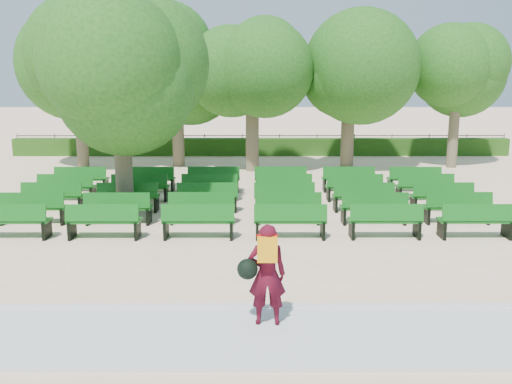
% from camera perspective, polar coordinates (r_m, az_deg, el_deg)
% --- Properties ---
extents(ground, '(120.00, 120.00, 0.00)m').
position_cam_1_polar(ground, '(16.48, 1.04, -3.05)').
color(ground, beige).
extents(paving, '(30.00, 2.20, 0.06)m').
position_cam_1_polar(paving, '(9.50, 1.99, -14.25)').
color(paving, silver).
rests_on(paving, ground).
extents(curb, '(30.00, 0.12, 0.10)m').
position_cam_1_polar(curb, '(10.54, 1.75, -11.42)').
color(curb, silver).
rests_on(curb, ground).
extents(hedge, '(26.00, 0.70, 0.90)m').
position_cam_1_polar(hedge, '(30.17, 0.50, 4.54)').
color(hedge, '#244E14').
rests_on(hedge, ground).
extents(fence, '(26.00, 0.10, 1.02)m').
position_cam_1_polar(fence, '(30.63, 0.49, 3.80)').
color(fence, black).
rests_on(fence, ground).
extents(tree_line, '(21.80, 6.80, 7.04)m').
position_cam_1_polar(tree_line, '(26.28, 0.60, 2.49)').
color(tree_line, '#235D18').
rests_on(tree_line, ground).
extents(bench_array, '(1.88, 0.60, 1.18)m').
position_cam_1_polar(bench_array, '(17.83, -0.95, -1.59)').
color(bench_array, '#0F5B14').
rests_on(bench_array, ground).
extents(tree_among, '(4.46, 4.46, 6.01)m').
position_cam_1_polar(tree_among, '(17.07, -13.48, 10.65)').
color(tree_among, brown).
rests_on(tree_among, ground).
extents(person, '(0.81, 0.49, 1.73)m').
position_cam_1_polar(person, '(9.53, 0.95, -8.11)').
color(person, '#460A18').
rests_on(person, ground).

